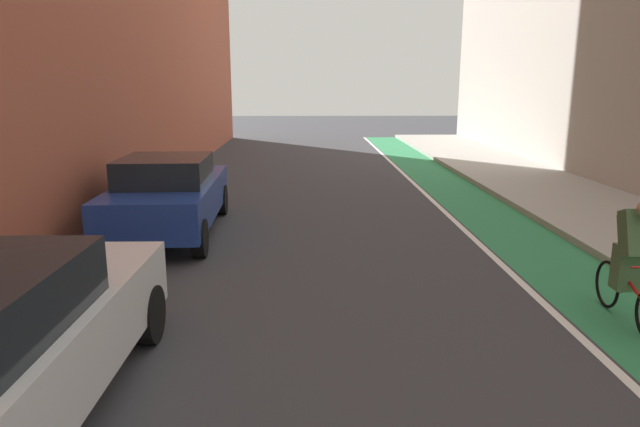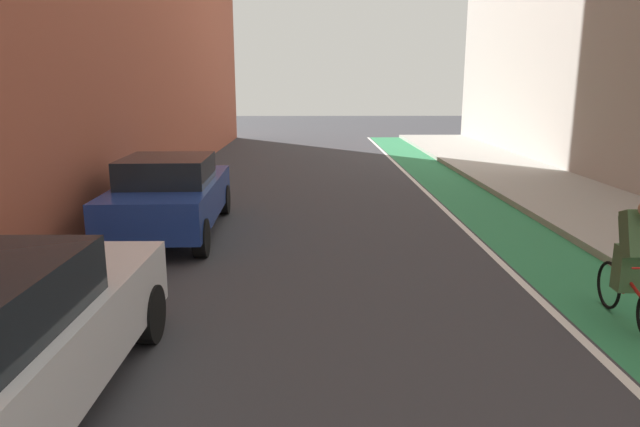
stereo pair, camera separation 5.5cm
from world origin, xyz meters
TOP-DOWN VIEW (x-y plane):
  - ground_plane at (0.00, 15.58)m, footprint 86.15×86.15m
  - bike_lane_paint at (3.49, 17.58)m, footprint 1.60×39.16m
  - lane_divider_stripe at (2.59, 17.58)m, footprint 0.12×39.16m
  - sidewalk_right at (5.99, 17.58)m, footprint 3.39×39.16m
  - parked_sedan_blue at (-3.24, 16.80)m, footprint 1.96×4.40m
  - cyclist_trailing at (3.32, 12.44)m, footprint 0.48×1.67m

SIDE VIEW (x-z plane):
  - ground_plane at x=0.00m, z-range 0.00..0.00m
  - bike_lane_paint at x=3.49m, z-range 0.00..0.00m
  - lane_divider_stripe at x=2.59m, z-range 0.00..0.00m
  - sidewalk_right at x=5.99m, z-range 0.00..0.14m
  - parked_sedan_blue at x=-3.24m, z-range 0.02..1.55m
  - cyclist_trailing at x=3.32m, z-range 0.05..1.64m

